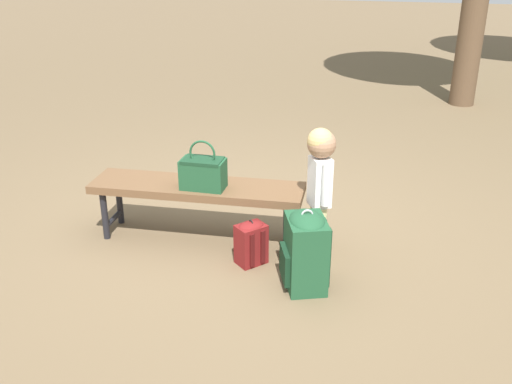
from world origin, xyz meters
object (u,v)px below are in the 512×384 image
Objects in this scene: park_bench at (197,191)px; child_standing at (320,174)px; backpack_small at (251,242)px; handbag at (203,172)px; backpack_large at (306,249)px.

child_standing is (0.93, -0.07, 0.26)m from park_bench.
park_bench is 0.97m from child_standing.
handbag is at bearing 152.93° from backpack_small.
backpack_small is at bearing -28.80° from park_bench.
handbag reaches higher than park_bench.
park_bench is 4.76× the size of backpack_small.
backpack_large is (0.84, -0.42, -0.30)m from handbag.
park_bench is 2.90× the size of backpack_large.
child_standing is at bearing -0.77° from handbag.
backpack_small is (0.42, -0.21, -0.41)m from handbag.
backpack_large is at bearing -25.61° from backpack_small.
park_bench is 0.60m from backpack_small.
backpack_large is (0.91, -0.47, -0.11)m from park_bench.
child_standing is at bearing -4.17° from park_bench.
backpack_large is at bearing -92.49° from child_standing.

